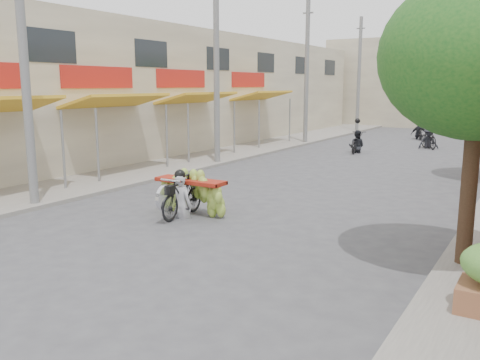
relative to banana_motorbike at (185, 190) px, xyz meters
name	(u,v)px	position (x,y,z in m)	size (l,w,h in m)	color
ground	(88,281)	(1.26, -4.39, -0.69)	(120.00, 120.00, 0.00)	#4C4C51
sidewalk_left	(224,152)	(-5.74, 10.61, -0.63)	(4.00, 60.00, 0.12)	gray
shophouse_row_left	(132,91)	(-10.73, 9.59, 2.31)	(9.77, 40.00, 6.00)	#BFB397
far_building	(458,83)	(1.26, 33.61, 2.81)	(20.00, 6.00, 7.00)	#BFB397
utility_pole_near	(24,57)	(-4.14, -1.39, 3.33)	(0.60, 0.24, 8.00)	slate
utility_pole_mid	(216,67)	(-4.14, 7.61, 3.33)	(0.60, 0.24, 8.00)	slate
utility_pole_far	(307,72)	(-4.14, 16.61, 3.33)	(0.60, 0.24, 8.00)	slate
utility_pole_back	(359,75)	(-4.14, 25.61, 3.33)	(0.60, 0.24, 8.00)	slate
street_tree_near	(480,57)	(6.66, -0.39, 3.09)	(3.40, 3.40, 5.25)	#3A2719
banana_motorbike	(185,190)	(0.00, 0.00, 0.00)	(2.20, 1.91, 2.07)	black
bg_motorbike_a	(357,138)	(-0.35, 14.35, 0.03)	(0.86, 1.87, 1.95)	black
bg_motorbike_b	(429,133)	(2.35, 17.97, 0.13)	(1.51, 1.85, 1.95)	black
bg_motorbike_c	(419,127)	(0.88, 22.50, 0.08)	(1.23, 1.92, 1.95)	black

